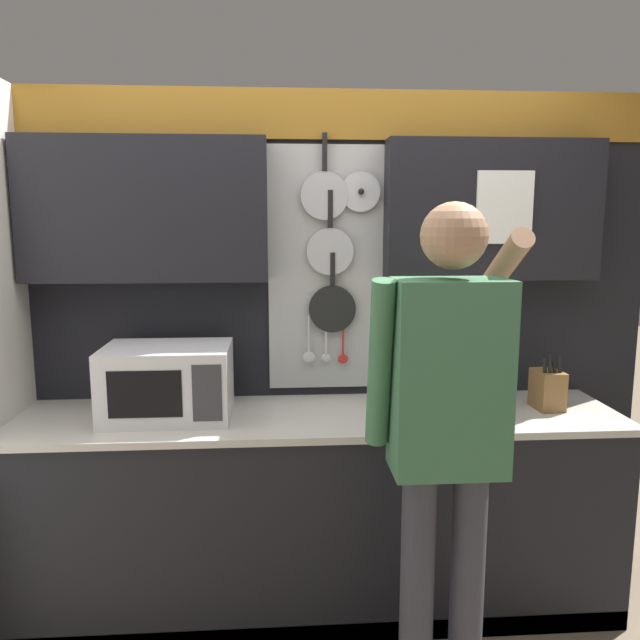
% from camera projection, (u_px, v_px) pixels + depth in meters
% --- Properties ---
extents(ground_plane, '(14.00, 14.00, 0.00)m').
position_uv_depth(ground_plane, '(320.00, 602.00, 2.85)').
color(ground_plane, '#756651').
extents(base_cabinet_counter, '(2.61, 0.62, 0.89)m').
position_uv_depth(base_cabinet_counter, '(320.00, 511.00, 2.77)').
color(base_cabinet_counter, black).
rests_on(base_cabinet_counter, ground_plane).
extents(back_wall_unit, '(3.18, 0.22, 2.30)m').
position_uv_depth(back_wall_unit, '(315.00, 284.00, 2.89)').
color(back_wall_unit, black).
rests_on(back_wall_unit, ground_plane).
extents(microwave, '(0.53, 0.38, 0.31)m').
position_uv_depth(microwave, '(168.00, 382.00, 2.64)').
color(microwave, silver).
rests_on(microwave, base_cabinet_counter).
extents(knife_block, '(0.12, 0.16, 0.25)m').
position_uv_depth(knife_block, '(547.00, 389.00, 2.76)').
color(knife_block, brown).
rests_on(knife_block, base_cabinet_counter).
extents(utensil_crock, '(0.11, 0.11, 0.35)m').
position_uv_depth(utensil_crock, '(467.00, 393.00, 2.74)').
color(utensil_crock, white).
rests_on(utensil_crock, base_cabinet_counter).
extents(person, '(0.54, 0.63, 1.79)m').
position_uv_depth(person, '(447.00, 415.00, 2.11)').
color(person, '#383842').
rests_on(person, ground_plane).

